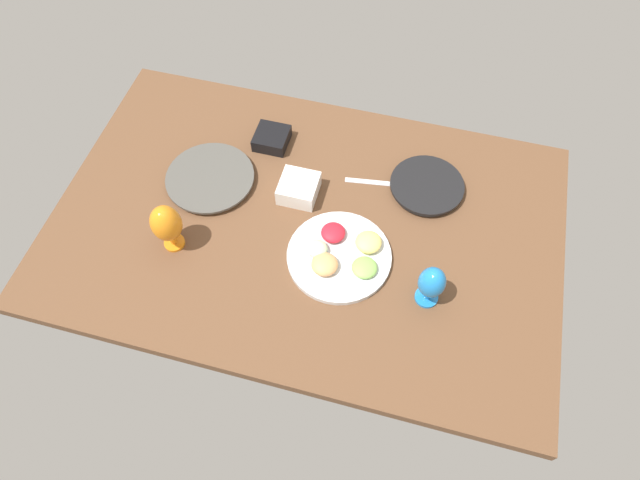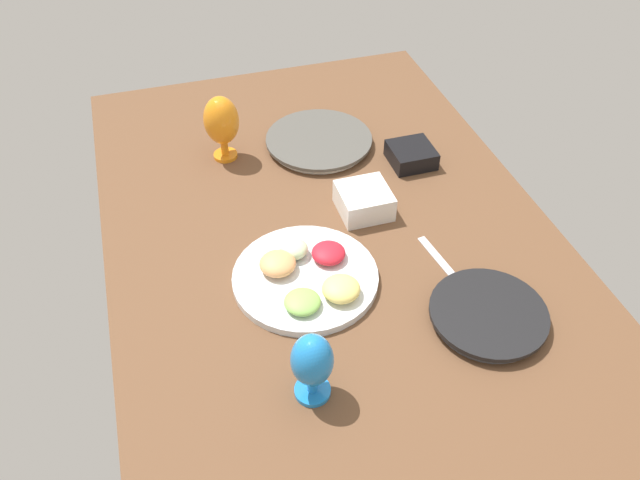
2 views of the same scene
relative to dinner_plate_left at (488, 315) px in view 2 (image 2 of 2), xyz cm
name	(u,v)px [view 2 (image 2 of 2)]	position (x,y,z in cm)	size (l,w,h in cm)	color
ground_plane	(331,238)	(34.82, 22.68, -3.43)	(160.00, 104.00, 4.00)	brown
dinner_plate_left	(488,315)	(0.00, 0.00, 0.00)	(24.23, 24.23, 2.76)	#4C4C51
dinner_plate_right	(319,141)	(69.84, 15.08, -0.16)	(29.27, 29.27, 2.45)	silver
fruit_platter	(307,275)	(21.25, 32.51, 0.33)	(31.83, 31.83, 5.50)	silver
hurricane_glass_blue	(312,363)	(-6.28, 39.27, 7.77)	(7.76, 7.76, 15.61)	#207FD4
hurricane_glass_orange	(221,122)	(71.95, 40.83, 9.55)	(9.21, 9.21, 18.16)	orange
square_bowl_black	(411,154)	(55.10, -6.11, 1.19)	(11.25, 11.25, 4.72)	black
square_bowl_white	(364,200)	(39.98, 12.68, 2.04)	(12.11, 12.11, 6.24)	white
fork_by_left_plate	(442,262)	(17.79, 1.94, -1.13)	(18.00, 1.80, 0.60)	silver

